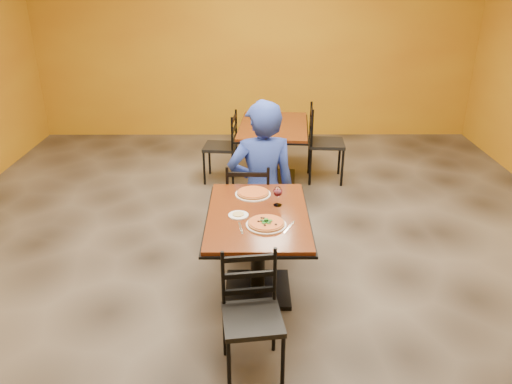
{
  "coord_description": "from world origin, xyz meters",
  "views": [
    {
      "loc": [
        -0.03,
        -4.04,
        2.52
      ],
      "look_at": [
        -0.01,
        -0.3,
        0.85
      ],
      "focal_mm": 34.63,
      "sensor_mm": 36.0,
      "label": 1
    }
  ],
  "objects_px": {
    "plate_main": "(266,225)",
    "plate_far": "(253,194)",
    "pizza_main": "(266,223)",
    "table_main": "(258,235)",
    "wine_glass": "(278,195)",
    "table_second": "(273,139)",
    "pizza_far": "(253,193)",
    "chair_main_far": "(249,204)",
    "side_plate": "(238,215)",
    "chair_second_left": "(220,147)",
    "chair_second_right": "(326,144)",
    "chair_main_near": "(252,320)",
    "diner": "(262,171)"
  },
  "relations": [
    {
      "from": "chair_second_left",
      "to": "pizza_main",
      "type": "xyz_separation_m",
      "value": [
        0.53,
        -2.72,
        0.32
      ]
    },
    {
      "from": "pizza_main",
      "to": "wine_glass",
      "type": "height_order",
      "value": "wine_glass"
    },
    {
      "from": "pizza_main",
      "to": "wine_glass",
      "type": "distance_m",
      "value": 0.38
    },
    {
      "from": "pizza_main",
      "to": "wine_glass",
      "type": "relative_size",
      "value": 1.58
    },
    {
      "from": "table_main",
      "to": "plate_far",
      "type": "bearing_deg",
      "value": 96.26
    },
    {
      "from": "chair_main_near",
      "to": "chair_second_left",
      "type": "distance_m",
      "value": 3.47
    },
    {
      "from": "chair_main_near",
      "to": "chair_second_right",
      "type": "relative_size",
      "value": 0.86
    },
    {
      "from": "table_second",
      "to": "side_plate",
      "type": "xyz_separation_m",
      "value": [
        -0.37,
        -2.56,
        0.2
      ]
    },
    {
      "from": "chair_second_right",
      "to": "wine_glass",
      "type": "distance_m",
      "value": 2.5
    },
    {
      "from": "chair_second_right",
      "to": "side_plate",
      "type": "xyz_separation_m",
      "value": [
        -1.06,
        -2.56,
        0.26
      ]
    },
    {
      "from": "pizza_main",
      "to": "pizza_far",
      "type": "height_order",
      "value": "same"
    },
    {
      "from": "plate_main",
      "to": "pizza_far",
      "type": "relative_size",
      "value": 1.11
    },
    {
      "from": "pizza_main",
      "to": "plate_far",
      "type": "bearing_deg",
      "value": 100.25
    },
    {
      "from": "chair_main_far",
      "to": "chair_second_right",
      "type": "xyz_separation_m",
      "value": [
        0.98,
        1.73,
        0.04
      ]
    },
    {
      "from": "chair_second_left",
      "to": "plate_main",
      "type": "relative_size",
      "value": 2.92
    },
    {
      "from": "table_second",
      "to": "pizza_far",
      "type": "xyz_separation_m",
      "value": [
        -0.26,
        -2.15,
        0.21
      ]
    },
    {
      "from": "chair_second_right",
      "to": "pizza_far",
      "type": "height_order",
      "value": "chair_second_right"
    },
    {
      "from": "chair_main_far",
      "to": "chair_second_left",
      "type": "height_order",
      "value": "chair_main_far"
    },
    {
      "from": "side_plate",
      "to": "pizza_main",
      "type": "bearing_deg",
      "value": -36.9
    },
    {
      "from": "chair_main_near",
      "to": "wine_glass",
      "type": "distance_m",
      "value": 1.17
    },
    {
      "from": "chair_main_near",
      "to": "chair_second_right",
      "type": "distance_m",
      "value": 3.57
    },
    {
      "from": "table_main",
      "to": "chair_second_right",
      "type": "distance_m",
      "value": 2.67
    },
    {
      "from": "side_plate",
      "to": "wine_glass",
      "type": "xyz_separation_m",
      "value": [
        0.32,
        0.19,
        0.08
      ]
    },
    {
      "from": "chair_second_right",
      "to": "plate_main",
      "type": "bearing_deg",
      "value": 166.64
    },
    {
      "from": "chair_second_right",
      "to": "wine_glass",
      "type": "xyz_separation_m",
      "value": [
        -0.74,
        -2.36,
        0.34
      ]
    },
    {
      "from": "plate_far",
      "to": "side_plate",
      "type": "xyz_separation_m",
      "value": [
        -0.11,
        -0.4,
        0.0
      ]
    },
    {
      "from": "chair_second_left",
      "to": "pizza_far",
      "type": "xyz_separation_m",
      "value": [
        0.43,
        -2.15,
        0.32
      ]
    },
    {
      "from": "table_main",
      "to": "pizza_main",
      "type": "distance_m",
      "value": 0.3
    },
    {
      "from": "chair_main_near",
      "to": "chair_second_left",
      "type": "xyz_separation_m",
      "value": [
        -0.43,
        3.44,
        0.02
      ]
    },
    {
      "from": "chair_main_near",
      "to": "wine_glass",
      "type": "bearing_deg",
      "value": 71.64
    },
    {
      "from": "pizza_main",
      "to": "table_main",
      "type": "bearing_deg",
      "value": 107.19
    },
    {
      "from": "table_second",
      "to": "pizza_far",
      "type": "height_order",
      "value": "pizza_far"
    },
    {
      "from": "chair_second_left",
      "to": "chair_main_far",
      "type": "bearing_deg",
      "value": 18.41
    },
    {
      "from": "table_main",
      "to": "table_second",
      "type": "relative_size",
      "value": 0.9
    },
    {
      "from": "table_main",
      "to": "chair_second_left",
      "type": "xyz_separation_m",
      "value": [
        -0.47,
        2.52,
        -0.1
      ]
    },
    {
      "from": "table_main",
      "to": "chair_main_far",
      "type": "distance_m",
      "value": 0.8
    },
    {
      "from": "chair_main_near",
      "to": "wine_glass",
      "type": "height_order",
      "value": "wine_glass"
    },
    {
      "from": "pizza_main",
      "to": "plate_far",
      "type": "relative_size",
      "value": 0.92
    },
    {
      "from": "chair_second_left",
      "to": "pizza_main",
      "type": "height_order",
      "value": "chair_second_left"
    },
    {
      "from": "chair_main_far",
      "to": "side_plate",
      "type": "bearing_deg",
      "value": 86.95
    },
    {
      "from": "chair_main_far",
      "to": "plate_main",
      "type": "xyz_separation_m",
      "value": [
        0.15,
        -0.99,
        0.3
      ]
    },
    {
      "from": "table_main",
      "to": "wine_glass",
      "type": "distance_m",
      "value": 0.36
    },
    {
      "from": "chair_second_right",
      "to": "plate_far",
      "type": "xyz_separation_m",
      "value": [
        -0.94,
        -2.15,
        0.26
      ]
    },
    {
      "from": "plate_far",
      "to": "table_main",
      "type": "bearing_deg",
      "value": -83.74
    },
    {
      "from": "chair_second_left",
      "to": "side_plate",
      "type": "bearing_deg",
      "value": 12.83
    },
    {
      "from": "plate_main",
      "to": "plate_far",
      "type": "height_order",
      "value": "same"
    },
    {
      "from": "plate_main",
      "to": "plate_far",
      "type": "xyz_separation_m",
      "value": [
        -0.1,
        0.57,
        0.0
      ]
    },
    {
      "from": "chair_main_near",
      "to": "plate_main",
      "type": "bearing_deg",
      "value": 74.29
    },
    {
      "from": "table_main",
      "to": "diner",
      "type": "xyz_separation_m",
      "value": [
        0.05,
        1.02,
        0.16
      ]
    },
    {
      "from": "chair_main_far",
      "to": "pizza_main",
      "type": "bearing_deg",
      "value": 100.3
    }
  ]
}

